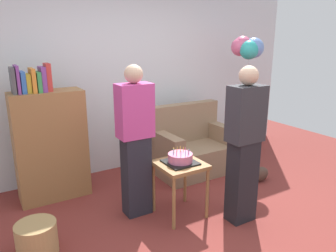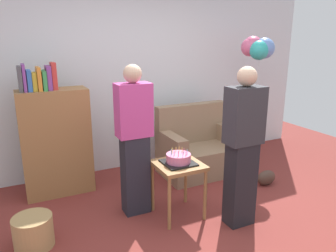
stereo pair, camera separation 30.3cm
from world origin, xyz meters
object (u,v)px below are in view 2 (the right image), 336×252
bookshelf (56,140)px  person_blowing_candles (134,140)px  side_table (178,171)px  person_holding_cake (242,148)px  couch (198,149)px  wicker_basket (33,232)px  birthday_cake (178,159)px  balloon_bunch (257,48)px  handbag (266,178)px

bookshelf → person_blowing_candles: 1.12m
side_table → person_holding_cake: 0.72m
bookshelf → person_holding_cake: size_ratio=0.99×
couch → wicker_basket: (-2.28, -0.83, -0.19)m
bookshelf → side_table: size_ratio=2.67×
birthday_cake → person_blowing_candles: size_ratio=0.20×
side_table → bookshelf: bearing=133.4°
bookshelf → person_blowing_candles: (0.70, -0.86, 0.14)m
couch → side_table: bearing=-131.4°
couch → balloon_bunch: size_ratio=0.58×
couch → side_table: 1.24m
side_table → person_blowing_candles: (-0.38, 0.28, 0.32)m
handbag → wicker_basket: bearing=-179.0°
couch → person_blowing_candles: bearing=-151.6°
person_blowing_candles → side_table: bearing=-41.9°
person_holding_cake → couch: bearing=-75.5°
bookshelf → side_table: (1.08, -1.14, -0.18)m
handbag → person_blowing_candles: bearing=175.8°
couch → person_holding_cake: bearing=-103.4°
person_holding_cake → person_blowing_candles: bearing=-10.2°
couch → bookshelf: bearing=173.5°
side_table → handbag: size_ratio=2.15×
person_blowing_candles → wicker_basket: 1.29m
bookshelf → wicker_basket: bearing=-110.2°
wicker_basket → balloon_bunch: balloon_bunch is taller
side_table → balloon_bunch: 2.27m
person_blowing_candles → birthday_cake: bearing=-41.9°
couch → person_blowing_candles: size_ratio=0.67×
bookshelf → handbag: 2.73m
person_blowing_candles → handbag: bearing=-10.2°
couch → handbag: bearing=-53.5°
balloon_bunch → birthday_cake: bearing=-153.2°
wicker_basket → birthday_cake: bearing=-3.8°
couch → side_table: couch is taller
couch → side_table: size_ratio=1.82×
side_table → wicker_basket: size_ratio=1.68×
couch → side_table: (-0.81, -0.92, 0.17)m
wicker_basket → handbag: bearing=1.0°
couch → bookshelf: size_ratio=0.68×
side_table → person_blowing_candles: bearing=144.1°
bookshelf → birthday_cake: size_ratio=5.03×
bookshelf → person_holding_cake: 2.22m
person_blowing_candles → wicker_basket: person_blowing_candles is taller
side_table → handbag: side_table is taller
bookshelf → birthday_cake: bearing=-46.6°
wicker_basket → bookshelf: bearing=69.8°
wicker_basket → handbag: size_ratio=1.29×
person_blowing_candles → handbag: size_ratio=5.82×
side_table → couch: bearing=48.6°
couch → birthday_cake: bearing=-131.4°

